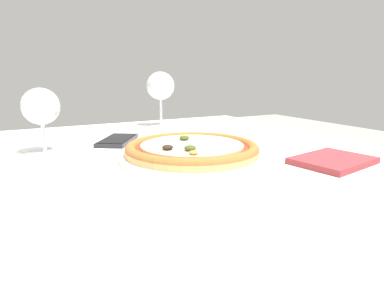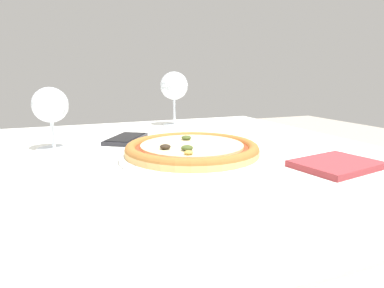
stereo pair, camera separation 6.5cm
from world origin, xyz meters
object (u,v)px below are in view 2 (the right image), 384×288
at_px(dining_table, 111,197).
at_px(wine_glass_far_right, 174,87).
at_px(pizza_plate, 192,150).
at_px(cell_phone, 126,139).
at_px(wine_glass_far_left, 50,107).

relative_size(dining_table, wine_glass_far_right, 6.88).
bearing_deg(pizza_plate, dining_table, 154.80).
xyz_separation_m(dining_table, pizza_plate, (0.16, -0.07, 0.11)).
xyz_separation_m(wine_glass_far_right, cell_phone, (-0.20, -0.20, -0.12)).
bearing_deg(wine_glass_far_left, cell_phone, 12.88).
height_order(wine_glass_far_left, wine_glass_far_right, wine_glass_far_right).
xyz_separation_m(wine_glass_far_left, wine_glass_far_right, (0.37, 0.24, 0.03)).
bearing_deg(cell_phone, wine_glass_far_left, -167.12).
distance_m(dining_table, pizza_plate, 0.20).
bearing_deg(dining_table, pizza_plate, -25.20).
relative_size(dining_table, pizza_plate, 4.15).
relative_size(dining_table, cell_phone, 7.73).
bearing_deg(cell_phone, dining_table, -112.69).
distance_m(wine_glass_far_right, cell_phone, 0.31).
distance_m(dining_table, wine_glass_far_right, 0.49).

